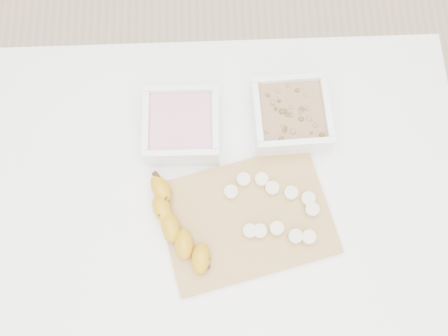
{
  "coord_description": "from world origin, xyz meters",
  "views": [
    {
      "loc": [
        -0.01,
        -0.26,
        1.74
      ],
      "look_at": [
        0.0,
        0.03,
        0.81
      ],
      "focal_mm": 40.0,
      "sensor_mm": 36.0,
      "label": 1
    }
  ],
  "objects_px": {
    "table": "(224,201)",
    "bowl_granola": "(291,116)",
    "cutting_board": "(246,218)",
    "banana": "(179,227)",
    "bowl_yogurt": "(182,126)"
  },
  "relations": [
    {
      "from": "bowl_yogurt",
      "to": "cutting_board",
      "type": "distance_m",
      "value": 0.23
    },
    {
      "from": "cutting_board",
      "to": "banana",
      "type": "distance_m",
      "value": 0.14
    },
    {
      "from": "cutting_board",
      "to": "bowl_granola",
      "type": "bearing_deg",
      "value": 63.94
    },
    {
      "from": "bowl_granola",
      "to": "bowl_yogurt",
      "type": "bearing_deg",
      "value": -176.3
    },
    {
      "from": "table",
      "to": "cutting_board",
      "type": "xyz_separation_m",
      "value": [
        0.04,
        -0.06,
        0.1
      ]
    },
    {
      "from": "bowl_yogurt",
      "to": "cutting_board",
      "type": "height_order",
      "value": "bowl_yogurt"
    },
    {
      "from": "table",
      "to": "cutting_board",
      "type": "distance_m",
      "value": 0.13
    },
    {
      "from": "bowl_yogurt",
      "to": "bowl_granola",
      "type": "relative_size",
      "value": 0.97
    },
    {
      "from": "table",
      "to": "banana",
      "type": "height_order",
      "value": "banana"
    },
    {
      "from": "banana",
      "to": "bowl_granola",
      "type": "bearing_deg",
      "value": 26.58
    },
    {
      "from": "table",
      "to": "banana",
      "type": "relative_size",
      "value": 4.77
    },
    {
      "from": "bowl_granola",
      "to": "table",
      "type": "bearing_deg",
      "value": -134.37
    },
    {
      "from": "table",
      "to": "bowl_yogurt",
      "type": "xyz_separation_m",
      "value": [
        -0.08,
        0.13,
        0.13
      ]
    },
    {
      "from": "table",
      "to": "bowl_granola",
      "type": "xyz_separation_m",
      "value": [
        0.14,
        0.15,
        0.13
      ]
    },
    {
      "from": "bowl_yogurt",
      "to": "table",
      "type": "bearing_deg",
      "value": -57.44
    }
  ]
}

